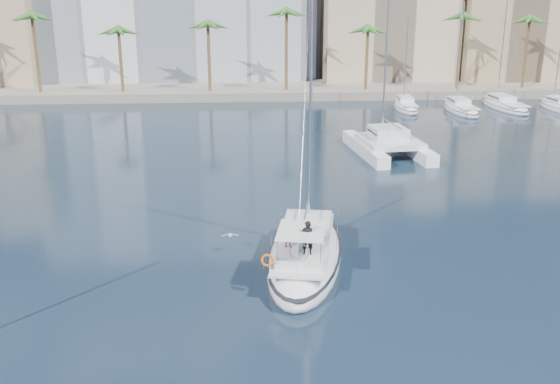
{
  "coord_description": "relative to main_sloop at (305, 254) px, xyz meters",
  "views": [
    {
      "loc": [
        -1.28,
        -31.06,
        14.19
      ],
      "look_at": [
        0.85,
        1.5,
        3.77
      ],
      "focal_mm": 40.0,
      "sensor_mm": 36.0,
      "label": 1
    }
  ],
  "objects": [
    {
      "name": "main_sloop",
      "position": [
        0.0,
        0.0,
        0.0
      ],
      "size": [
        6.13,
        12.9,
        18.4
      ],
      "rotation": [
        0.0,
        0.0,
        -0.18
      ],
      "color": "white",
      "rests_on": "ground"
    },
    {
      "name": "ground",
      "position": [
        -2.16,
        -0.36,
        -0.55
      ],
      "size": [
        160.0,
        160.0,
        0.0
      ],
      "primitive_type": "plane",
      "color": "black",
      "rests_on": "ground"
    },
    {
      "name": "moored_yacht_c",
      "position": [
        30.84,
        46.64,
        -0.55
      ],
      "size": [
        3.98,
        12.33,
        15.54
      ],
      "primitive_type": null,
      "rotation": [
        0.0,
        0.0,
        0.03
      ],
      "color": "white",
      "rests_on": "ground"
    },
    {
      "name": "palm_centre",
      "position": [
        -2.16,
        56.64,
        9.73
      ],
      "size": [
        3.6,
        3.6,
        12.3
      ],
      "color": "brown",
      "rests_on": "ground"
    },
    {
      "name": "quay",
      "position": [
        -2.16,
        60.64,
        0.05
      ],
      "size": [
        120.0,
        14.0,
        1.2
      ],
      "primitive_type": "cube",
      "color": "gray",
      "rests_on": "ground"
    },
    {
      "name": "building_tan_right",
      "position": [
        39.84,
        67.64,
        8.45
      ],
      "size": [
        18.0,
        12.0,
        18.0
      ],
      "primitive_type": "cube",
      "color": "tan",
      "rests_on": "ground"
    },
    {
      "name": "seagull",
      "position": [
        -4.1,
        1.67,
        0.53
      ],
      "size": [
        0.99,
        0.42,
        0.18
      ],
      "color": "silver",
      "rests_on": "ground"
    },
    {
      "name": "building_beige",
      "position": [
        19.84,
        69.64,
        9.45
      ],
      "size": [
        20.0,
        14.0,
        20.0
      ],
      "primitive_type": "cube",
      "color": "tan",
      "rests_on": "ground"
    },
    {
      "name": "catamaran",
      "position": [
        10.19,
        23.95,
        0.57
      ],
      "size": [
        6.64,
        11.6,
        16.29
      ],
      "rotation": [
        0.0,
        0.0,
        0.1
      ],
      "color": "white",
      "rests_on": "ground"
    },
    {
      "name": "moored_yacht_b",
      "position": [
        24.34,
        44.64,
        -0.55
      ],
      "size": [
        3.32,
        10.83,
        13.72
      ],
      "primitive_type": null,
      "rotation": [
        0.0,
        0.0,
        -0.02
      ],
      "color": "white",
      "rests_on": "ground"
    },
    {
      "name": "palm_right",
      "position": [
        31.84,
        56.64,
        9.73
      ],
      "size": [
        3.6,
        3.6,
        12.3
      ],
      "color": "brown",
      "rests_on": "ground"
    },
    {
      "name": "moored_yacht_a",
      "position": [
        17.84,
        46.64,
        -0.55
      ],
      "size": [
        3.37,
        9.52,
        11.9
      ],
      "primitive_type": null,
      "rotation": [
        0.0,
        0.0,
        -0.07
      ],
      "color": "white",
      "rests_on": "ground"
    }
  ]
}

